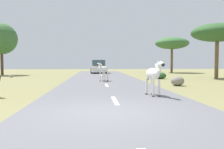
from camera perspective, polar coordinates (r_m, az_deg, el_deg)
name	(u,v)px	position (r m, az deg, el deg)	size (l,w,h in m)	color
ground_plane	(108,113)	(7.02, -0.94, -9.28)	(90.00, 90.00, 0.00)	olive
road	(121,112)	(7.04, 2.11, -9.03)	(6.00, 64.00, 0.05)	slate
lane_markings	(125,120)	(6.07, 3.16, -10.72)	(0.16, 56.00, 0.01)	silver
zebra_0	(154,74)	(10.38, 9.92, 0.02)	(0.62, 1.62, 1.54)	silver
zebra_3	(103,70)	(18.20, -2.10, 1.14)	(1.04, 1.37, 1.45)	silver
car_0	(99,67)	(31.71, -3.09, 1.78)	(2.25, 4.45, 1.74)	white
tree_1	(1,39)	(30.61, -24.92, 7.72)	(3.58, 3.58, 5.99)	#4C3823
tree_3	(217,33)	(23.87, 23.85, 9.07)	(4.62, 4.62, 4.97)	brown
tree_4	(172,43)	(35.16, 14.14, 7.21)	(4.74, 4.74, 5.02)	brown
bush_1	(161,76)	(21.81, 11.57, -0.26)	(0.97, 0.88, 0.58)	#2D5628
rock_0	(11,76)	(25.69, -22.92, -0.23)	(0.47, 0.41, 0.34)	#A89E8C
rock_1	(178,81)	(15.63, 15.39, -1.51)	(0.83, 0.79, 0.60)	gray
rock_2	(153,73)	(28.75, 9.84, 0.37)	(0.62, 0.45, 0.44)	gray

